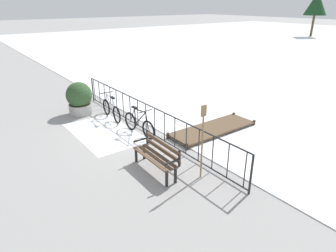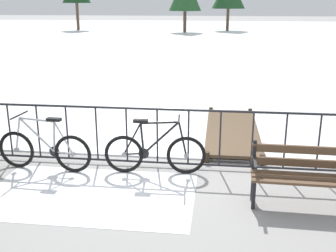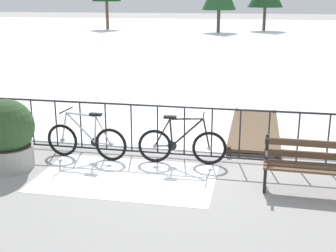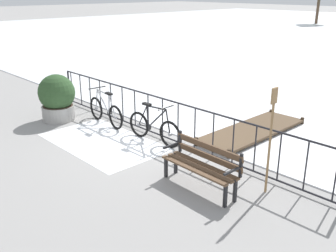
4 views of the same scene
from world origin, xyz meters
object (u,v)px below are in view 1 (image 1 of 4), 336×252
Objects in this scene: bicycle_near_railing at (111,110)px; oar_upright at (202,138)px; park_bench at (157,154)px; planter_with_shrub at (79,99)px; bicycle_second at (139,124)px.

oar_upright reaches higher than bicycle_near_railing.
park_bench is 1.22× the size of planter_with_shrub.
park_bench is (4.23, -0.76, 0.14)m from bicycle_near_railing.
park_bench is 1.33m from oar_upright.
oar_upright is (6.41, 0.72, 0.48)m from planter_with_shrub.
bicycle_near_railing is at bearing 169.83° from park_bench.
bicycle_near_railing is 1.06× the size of park_bench.
bicycle_second is 1.06× the size of park_bench.
bicycle_second reaches higher than park_bench.
park_bench is (2.33, -0.85, 0.14)m from bicycle_second.
park_bench is at bearing -20.01° from bicycle_second.
park_bench is at bearing -142.84° from oar_upright.
bicycle_second is 1.30× the size of planter_with_shrub.
bicycle_near_railing is 0.86× the size of oar_upright.
park_bench is at bearing -10.17° from bicycle_near_railing.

